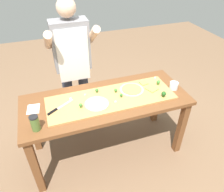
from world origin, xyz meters
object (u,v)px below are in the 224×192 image
at_px(broccoli_floret_back_right, 116,90).
at_px(broccoli_floret_front_right, 121,95).
at_px(cheese_crumble_a, 71,99).
at_px(sauce_jar, 35,123).
at_px(broccoli_floret_front_left, 97,90).
at_px(flour_cup, 174,86).
at_px(pizza_slice_far_right, 152,89).
at_px(broccoli_floret_front_mid, 164,94).
at_px(pizza_whole_white_garlic, 97,104).
at_px(broccoli_floret_center_left, 81,105).
at_px(pizza_whole_pesto_green, 132,90).
at_px(recipe_note, 33,109).
at_px(broccoli_floret_back_mid, 158,82).
at_px(cheese_crumble_c, 85,95).
at_px(cheese_crumble_b, 155,78).
at_px(cheese_crumble_d, 116,102).
at_px(pizza_slice_far_left, 144,83).
at_px(cook_center, 73,60).
at_px(chefs_knife, 57,109).

bearing_deg(broccoli_floret_back_right, broccoli_floret_front_right, -75.82).
height_order(cheese_crumble_a, sauce_jar, sauce_jar).
bearing_deg(cheese_crumble_a, broccoli_floret_front_left, 8.02).
height_order(flour_cup, sauce_jar, sauce_jar).
xyz_separation_m(pizza_slice_far_right, broccoli_floret_front_mid, (0.05, -0.16, 0.03)).
bearing_deg(pizza_whole_white_garlic, broccoli_floret_back_right, 28.11).
bearing_deg(sauce_jar, broccoli_floret_center_left, 18.87).
distance_m(pizza_whole_pesto_green, recipe_note, 1.03).
bearing_deg(flour_cup, pizza_slice_far_right, 169.94).
relative_size(broccoli_floret_front_left, sauce_jar, 0.30).
height_order(broccoli_floret_back_mid, broccoli_floret_back_right, broccoli_floret_back_mid).
bearing_deg(cheese_crumble_c, broccoli_floret_back_mid, -4.79).
bearing_deg(pizza_whole_pesto_green, recipe_note, 177.89).
height_order(broccoli_floret_center_left, recipe_note, broccoli_floret_center_left).
bearing_deg(cheese_crumble_b, broccoli_floret_front_right, -156.75).
height_order(broccoli_floret_front_left, cheese_crumble_a, broccoli_floret_front_left).
bearing_deg(cheese_crumble_a, cheese_crumble_c, 9.36).
bearing_deg(broccoli_floret_front_right, broccoli_floret_back_right, 104.18).
relative_size(broccoli_floret_back_mid, cheese_crumble_d, 3.70).
bearing_deg(cheese_crumble_b, cheese_crumble_a, -174.61).
distance_m(cheese_crumble_c, recipe_note, 0.53).
xyz_separation_m(pizza_whole_white_garlic, cheese_crumble_d, (0.19, -0.03, 0.00)).
bearing_deg(broccoli_floret_back_mid, recipe_note, 178.37).
distance_m(broccoli_floret_front_mid, cheese_crumble_d, 0.51).
relative_size(pizza_slice_far_left, cook_center, 0.05).
height_order(broccoli_floret_center_left, sauce_jar, sauce_jar).
bearing_deg(broccoli_floret_front_left, cheese_crumble_d, -60.69).
xyz_separation_m(broccoli_floret_front_right, cheese_crumble_d, (-0.09, -0.07, -0.02)).
relative_size(broccoli_floret_front_right, broccoli_floret_back_right, 0.90).
relative_size(broccoli_floret_front_right, broccoli_floret_front_left, 0.93).
height_order(broccoli_floret_back_right, flour_cup, flour_cup).
bearing_deg(cheese_crumble_d, broccoli_floret_center_left, 174.53).
bearing_deg(recipe_note, broccoli_floret_back_right, -1.37).
height_order(chefs_knife, recipe_note, chefs_knife).
relative_size(pizza_slice_far_left, broccoli_floret_front_right, 1.88).
height_order(cheese_crumble_a, cheese_crumble_d, cheese_crumble_a).
relative_size(broccoli_floret_front_left, flour_cup, 0.49).
bearing_deg(cheese_crumble_d, broccoli_floret_back_right, 69.89).
distance_m(pizza_whole_white_garlic, broccoli_floret_front_left, 0.21).
relative_size(broccoli_floret_front_left, recipe_note, 0.30).
bearing_deg(broccoli_floret_back_mid, chefs_knife, -176.62).
bearing_deg(broccoli_floret_back_mid, broccoli_floret_front_left, 173.05).
height_order(broccoli_floret_front_left, cheese_crumble_b, broccoli_floret_front_left).
bearing_deg(cook_center, pizza_whole_pesto_green, -43.95).
distance_m(pizza_slice_far_right, cheese_crumble_a, 0.88).
height_order(pizza_whole_white_garlic, cook_center, cook_center).
bearing_deg(cheese_crumble_a, pizza_whole_pesto_green, -3.72).
height_order(flour_cup, cook_center, cook_center).
relative_size(cheese_crumble_d, sauce_jar, 0.11).
bearing_deg(recipe_note, cheese_crumble_b, 4.15).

